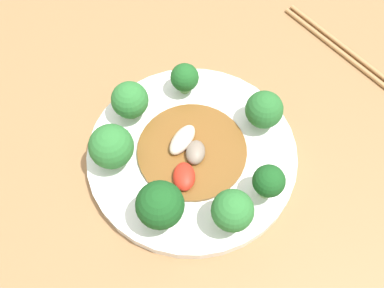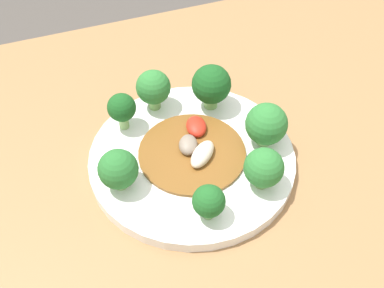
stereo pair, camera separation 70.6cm
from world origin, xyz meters
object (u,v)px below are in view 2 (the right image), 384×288
Objects in this scene: broccoli_north at (153,88)px; broccoli_northwest at (122,108)px; broccoli_south at (209,202)px; broccoli_west at (118,169)px; broccoli_southeast at (264,168)px; plate at (192,158)px; stirfry_center at (194,149)px; broccoli_northeast at (211,85)px; broccoli_east at (266,124)px.

broccoli_northwest is (-0.05, -0.03, -0.00)m from broccoli_north.
broccoli_west is at bearing 136.94° from broccoli_south.
broccoli_west and broccoli_southeast have the same top height.
broccoli_southeast is (0.07, -0.08, 0.04)m from plate.
broccoli_northwest is at bearing -155.30° from broccoli_north.
broccoli_northwest and broccoli_southeast have the same top height.
broccoli_south is at bearing -72.95° from broccoli_northwest.
stirfry_center is at bearing 126.36° from broccoli_southeast.
broccoli_west reaches higher than plate.
broccoli_north is at bearing 102.23° from stirfry_center.
broccoli_north is 0.09m from broccoli_northeast.
broccoli_northwest is 0.22m from broccoli_southeast.
broccoli_east is at bearing -29.31° from broccoli_northwest.
broccoli_north is at bearing 100.10° from plate.
broccoli_west is at bearing -107.13° from broccoli_northwest.
broccoli_northeast is (0.17, 0.10, 0.01)m from broccoli_west.
broccoli_south is 0.84× the size of broccoli_southeast.
broccoli_southeast is at bearing -49.86° from broccoli_northwest.
broccoli_east is at bearing -10.30° from stirfry_center.
plate is 1.92× the size of stirfry_center.
broccoli_west is 0.40× the size of stirfry_center.
stirfry_center is (0.02, -0.11, -0.03)m from broccoli_north.
broccoli_south is (-0.02, -0.10, 0.04)m from plate.
broccoli_northwest is (-0.07, 0.08, 0.05)m from plate.
stirfry_center is (0.08, -0.08, -0.03)m from broccoli_northwest.
plate is 0.11m from broccoli_east.
broccoli_east is (0.21, 0.00, 0.00)m from broccoli_west.
broccoli_south reaches higher than stirfry_center.
broccoli_north is 0.90× the size of broccoli_northeast.
broccoli_southeast is 0.40× the size of stirfry_center.
stirfry_center is at bearing 78.96° from broccoli_south.
broccoli_southeast is at bearing -65.93° from broccoli_north.
broccoli_southeast is (0.17, -0.06, 0.00)m from broccoli_west.
broccoli_south reaches higher than plate.
broccoli_north is 0.16m from broccoli_west.
broccoli_east is at bearing 1.05° from broccoli_west.
broccoli_north is 1.10× the size of broccoli_west.
plate is 0.11m from broccoli_southeast.
stirfry_center is (0.00, 0.00, 0.01)m from plate.
stirfry_center is at bearing 42.42° from plate.
broccoli_southeast is at bearing -119.20° from broccoli_east.
broccoli_south is 0.12m from broccoli_west.
broccoli_north reaches higher than broccoli_northwest.
broccoli_southeast reaches higher than broccoli_south.
broccoli_northeast is 0.16m from broccoli_southeast.
broccoli_northwest is 0.90× the size of broccoli_east.
broccoli_south is 0.86× the size of broccoli_northwest.
broccoli_northwest is at bearing 150.69° from broccoli_east.
broccoli_west is at bearing -170.01° from plate.
broccoli_east reaches higher than broccoli_west.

